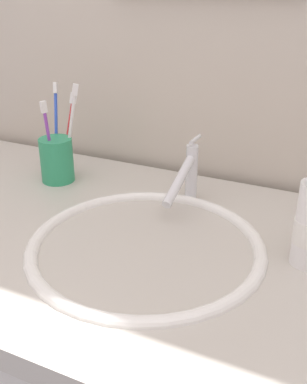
{
  "coord_description": "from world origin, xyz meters",
  "views": [
    {
      "loc": [
        0.33,
        -0.61,
        1.24
      ],
      "look_at": [
        0.04,
        0.01,
        0.92
      ],
      "focal_mm": 42.49,
      "sensor_mm": 36.0,
      "label": 1
    }
  ],
  "objects_px": {
    "toothbrush_purple": "(49,136)",
    "toothbrush_white": "(71,127)",
    "toothbrush_blue": "(56,123)",
    "faucet": "(187,174)",
    "toothbrush_red": "(69,129)",
    "toothbrush_cup": "(57,160)"
  },
  "relations": [
    {
      "from": "toothbrush_red",
      "to": "toothbrush_blue",
      "type": "height_order",
      "value": "toothbrush_blue"
    },
    {
      "from": "toothbrush_purple",
      "to": "faucet",
      "type": "bearing_deg",
      "value": 6.06
    },
    {
      "from": "faucet",
      "to": "toothbrush_purple",
      "type": "distance_m",
      "value": 0.31
    },
    {
      "from": "faucet",
      "to": "toothbrush_cup",
      "type": "bearing_deg",
      "value": -176.59
    },
    {
      "from": "toothbrush_white",
      "to": "toothbrush_purple",
      "type": "bearing_deg",
      "value": -130.61
    },
    {
      "from": "toothbrush_red",
      "to": "toothbrush_blue",
      "type": "bearing_deg",
      "value": 178.73
    },
    {
      "from": "toothbrush_white",
      "to": "toothbrush_red",
      "type": "relative_size",
      "value": 1.14
    },
    {
      "from": "toothbrush_cup",
      "to": "toothbrush_purple",
      "type": "distance_m",
      "value": 0.06
    },
    {
      "from": "faucet",
      "to": "toothbrush_red",
      "type": "relative_size",
      "value": 0.93
    },
    {
      "from": "toothbrush_blue",
      "to": "toothbrush_white",
      "type": "bearing_deg",
      "value": -19.73
    },
    {
      "from": "toothbrush_cup",
      "to": "toothbrush_white",
      "type": "distance_m",
      "value": 0.08
    },
    {
      "from": "faucet",
      "to": "toothbrush_blue",
      "type": "bearing_deg",
      "value": 175.79
    },
    {
      "from": "toothbrush_red",
      "to": "toothbrush_blue",
      "type": "relative_size",
      "value": 0.91
    },
    {
      "from": "faucet",
      "to": "toothbrush_purple",
      "type": "relative_size",
      "value": 0.96
    },
    {
      "from": "toothbrush_purple",
      "to": "toothbrush_red",
      "type": "xyz_separation_m",
      "value": [
        0.01,
        0.06,
        0.0
      ]
    },
    {
      "from": "faucet",
      "to": "toothbrush_cup",
      "type": "height_order",
      "value": "faucet"
    },
    {
      "from": "toothbrush_red",
      "to": "faucet",
      "type": "bearing_deg",
      "value": -4.54
    },
    {
      "from": "toothbrush_purple",
      "to": "toothbrush_blue",
      "type": "height_order",
      "value": "toothbrush_blue"
    },
    {
      "from": "toothbrush_purple",
      "to": "toothbrush_white",
      "type": "bearing_deg",
      "value": 49.39
    },
    {
      "from": "toothbrush_white",
      "to": "toothbrush_blue",
      "type": "relative_size",
      "value": 1.04
    },
    {
      "from": "toothbrush_cup",
      "to": "toothbrush_white",
      "type": "relative_size",
      "value": 0.47
    },
    {
      "from": "toothbrush_purple",
      "to": "toothbrush_white",
      "type": "height_order",
      "value": "toothbrush_white"
    }
  ]
}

